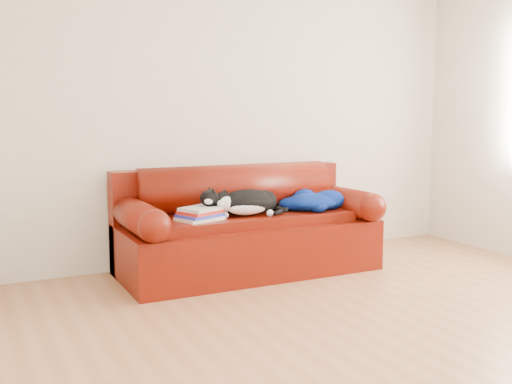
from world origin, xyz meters
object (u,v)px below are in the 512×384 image
at_px(sofa_base, 248,244).
at_px(blanket, 312,201).
at_px(cat, 247,203).
at_px(book_stack, 200,214).

distance_m(sofa_base, blanket, 0.66).
xyz_separation_m(sofa_base, blanket, (0.56, -0.09, 0.34)).
height_order(cat, blanket, cat).
height_order(book_stack, cat, cat).
relative_size(book_stack, blanket, 0.62).
bearing_deg(book_stack, cat, 3.32).
height_order(sofa_base, blanket, blanket).
distance_m(book_stack, cat, 0.41).
bearing_deg(sofa_base, cat, -119.90).
bearing_deg(blanket, book_stack, -177.42).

